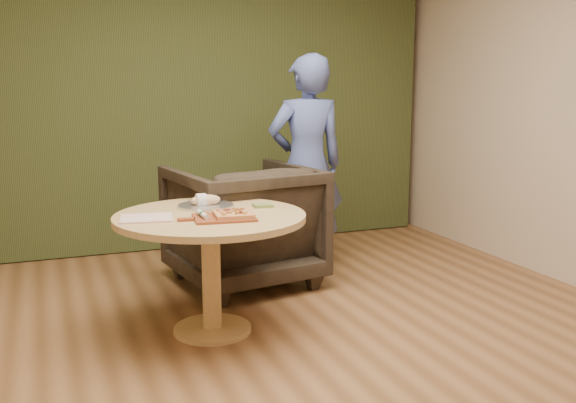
# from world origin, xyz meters

# --- Properties ---
(room_shell) EXTENTS (5.04, 6.04, 2.84)m
(room_shell) POSITION_xyz_m (0.00, 0.00, 1.40)
(room_shell) COLOR #8D5F38
(room_shell) RESTS_ON ground
(curtain) EXTENTS (4.80, 0.14, 2.78)m
(curtain) POSITION_xyz_m (0.00, 2.90, 1.40)
(curtain) COLOR #2D3719
(curtain) RESTS_ON ground
(pedestal_table) EXTENTS (1.16, 1.16, 0.75)m
(pedestal_table) POSITION_xyz_m (-0.30, 0.73, 0.61)
(pedestal_table) COLOR tan
(pedestal_table) RESTS_ON ground
(pizza_paddle) EXTENTS (0.46, 0.32, 0.01)m
(pizza_paddle) POSITION_xyz_m (-0.27, 0.57, 0.76)
(pizza_paddle) COLOR brown
(pizza_paddle) RESTS_ON pedestal_table
(flatbread_pizza) EXTENTS (0.24, 0.24, 0.04)m
(flatbread_pizza) POSITION_xyz_m (-0.21, 0.56, 0.78)
(flatbread_pizza) COLOR tan
(flatbread_pizza) RESTS_ON pizza_paddle
(cutlery_roll) EXTENTS (0.04, 0.20, 0.03)m
(cutlery_roll) POSITION_xyz_m (-0.38, 0.60, 0.78)
(cutlery_roll) COLOR silver
(cutlery_roll) RESTS_ON pizza_paddle
(newspaper) EXTENTS (0.34, 0.30, 0.01)m
(newspaper) POSITION_xyz_m (-0.68, 0.73, 0.76)
(newspaper) COLOR white
(newspaper) RESTS_ON pedestal_table
(serving_tray) EXTENTS (0.36, 0.36, 0.02)m
(serving_tray) POSITION_xyz_m (-0.27, 0.96, 0.76)
(serving_tray) COLOR silver
(serving_tray) RESTS_ON pedestal_table
(bread_roll) EXTENTS (0.19, 0.09, 0.09)m
(bread_roll) POSITION_xyz_m (-0.28, 0.96, 0.79)
(bread_roll) COLOR #E4B88B
(bread_roll) RESTS_ON serving_tray
(green_packet) EXTENTS (0.13, 0.11, 0.02)m
(green_packet) POSITION_xyz_m (0.07, 0.83, 0.76)
(green_packet) COLOR #51632C
(green_packet) RESTS_ON pedestal_table
(armchair) EXTENTS (1.12, 1.07, 1.02)m
(armchair) POSITION_xyz_m (0.17, 1.60, 0.51)
(armchair) COLOR black
(armchair) RESTS_ON ground
(person_standing) EXTENTS (0.66, 0.45, 1.76)m
(person_standing) POSITION_xyz_m (0.76, 1.76, 0.88)
(person_standing) COLOR #445492
(person_standing) RESTS_ON ground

